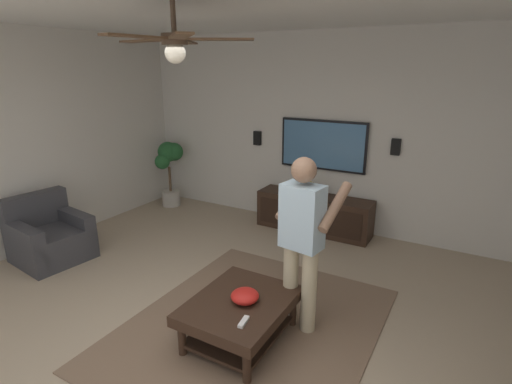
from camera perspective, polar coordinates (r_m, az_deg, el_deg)
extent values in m
plane|color=tan|center=(3.74, -8.75, -21.86)|extent=(7.98, 7.98, 0.00)
cube|color=silver|center=(5.97, 11.17, 8.18)|extent=(0.10, 6.64, 2.86)
cube|color=#7A604C|center=(3.99, -0.62, -18.66)|extent=(2.63, 2.17, 0.01)
cube|color=#38383D|center=(5.72, -27.12, -6.72)|extent=(0.89, 0.89, 0.40)
cube|color=#38383D|center=(5.86, -29.09, -2.17)|extent=(0.82, 0.27, 0.42)
cube|color=#38383D|center=(5.58, -30.14, -6.91)|extent=(0.25, 0.81, 0.56)
cube|color=#38383D|center=(5.82, -24.44, -5.09)|extent=(0.25, 0.81, 0.56)
cube|color=#332116|center=(3.65, -2.28, -15.89)|extent=(1.00, 0.80, 0.10)
cylinder|color=#332116|center=(3.95, 5.26, -16.62)|extent=(0.07, 0.07, 0.30)
cylinder|color=#332116|center=(4.20, -2.95, -14.24)|extent=(0.07, 0.07, 0.30)
cylinder|color=#332116|center=(3.35, -1.31, -23.69)|extent=(0.07, 0.07, 0.30)
cylinder|color=#332116|center=(3.65, -10.52, -20.06)|extent=(0.07, 0.07, 0.30)
cube|color=black|center=(3.79, -2.23, -19.05)|extent=(0.88, 0.68, 0.03)
cube|color=#332116|center=(6.00, 8.27, -3.03)|extent=(0.44, 1.70, 0.55)
cube|color=black|center=(5.81, 7.44, -3.71)|extent=(0.01, 1.56, 0.39)
cube|color=black|center=(5.96, 9.54, 6.65)|extent=(0.05, 1.30, 0.73)
cube|color=teal|center=(5.93, 9.45, 6.61)|extent=(0.01, 1.24, 0.67)
cylinder|color=#C6B793|center=(3.76, 7.58, -13.88)|extent=(0.14, 0.14, 0.82)
cylinder|color=#C6B793|center=(3.85, 4.96, -12.99)|extent=(0.14, 0.14, 0.82)
cube|color=silver|center=(3.50, 6.62, -3.54)|extent=(0.27, 0.39, 0.58)
sphere|color=#997056|center=(3.37, 6.87, 3.15)|extent=(0.22, 0.22, 0.22)
cylinder|color=#997056|center=(3.52, 11.28, -2.09)|extent=(0.49, 0.16, 0.37)
cylinder|color=#997056|center=(3.72, 5.26, -0.72)|extent=(0.49, 0.16, 0.37)
cube|color=white|center=(3.81, 9.64, -2.04)|extent=(0.05, 0.06, 0.16)
cylinder|color=#B7B2A8|center=(7.24, -12.03, -0.84)|extent=(0.31, 0.31, 0.27)
cylinder|color=brown|center=(7.14, -12.21, 1.84)|extent=(0.04, 0.04, 0.44)
sphere|color=#235B2D|center=(7.09, -12.48, 5.63)|extent=(0.35, 0.35, 0.35)
sphere|color=#235B2D|center=(7.09, -11.64, 5.66)|extent=(0.31, 0.31, 0.31)
sphere|color=#235B2D|center=(6.99, -13.25, 4.24)|extent=(0.25, 0.25, 0.25)
ellipsoid|color=red|center=(3.58, -1.60, -14.64)|extent=(0.25, 0.25, 0.11)
cube|color=white|center=(3.35, -1.79, -18.06)|extent=(0.15, 0.07, 0.02)
sphere|color=gold|center=(5.87, 7.65, 0.48)|extent=(0.22, 0.22, 0.22)
cube|color=black|center=(5.69, 19.35, 6.11)|extent=(0.06, 0.12, 0.22)
cube|color=black|center=(6.42, 0.20, 7.72)|extent=(0.06, 0.12, 0.22)
cylinder|color=#4C3828|center=(3.29, -11.73, 23.06)|extent=(0.04, 0.04, 0.28)
cylinder|color=#4C3828|center=(3.28, -11.57, 20.64)|extent=(0.20, 0.20, 0.08)
sphere|color=silver|center=(3.28, -11.46, 18.89)|extent=(0.16, 0.16, 0.16)
cube|color=brown|center=(3.59, -10.24, 20.40)|extent=(0.55, 0.36, 0.02)
cube|color=brown|center=(3.52, -15.33, 20.15)|extent=(0.18, 0.57, 0.02)
cube|color=brown|center=(3.08, -16.37, 20.54)|extent=(0.57, 0.20, 0.02)
cube|color=brown|center=(2.96, -10.86, 21.05)|extent=(0.47, 0.49, 0.02)
cube|color=brown|center=(3.26, -5.60, 20.91)|extent=(0.41, 0.53, 0.02)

